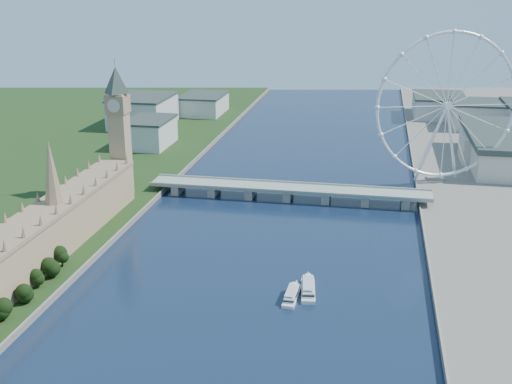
# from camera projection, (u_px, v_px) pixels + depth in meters

# --- Properties ---
(parliament_range) EXTENTS (24.00, 200.00, 70.00)m
(parliament_range) POSITION_uv_depth(u_px,v_px,m) (57.00, 225.00, 400.60)
(parliament_range) COLOR tan
(parliament_range) RESTS_ON ground
(big_ben) EXTENTS (20.02, 20.02, 110.00)m
(big_ben) POSITION_uv_depth(u_px,v_px,m) (118.00, 115.00, 486.03)
(big_ben) COLOR tan
(big_ben) RESTS_ON ground
(westminster_bridge) EXTENTS (220.00, 22.00, 9.50)m
(westminster_bridge) POSITION_uv_depth(u_px,v_px,m) (288.00, 191.00, 502.97)
(westminster_bridge) COLOR gray
(westminster_bridge) RESTS_ON ground
(london_eye) EXTENTS (113.60, 39.12, 124.30)m
(london_eye) POSITION_uv_depth(u_px,v_px,m) (447.00, 106.00, 513.90)
(london_eye) COLOR silver
(london_eye) RESTS_ON ground
(county_hall) EXTENTS (54.00, 144.00, 35.00)m
(county_hall) POSITION_uv_depth(u_px,v_px,m) (494.00, 165.00, 595.42)
(county_hall) COLOR beige
(county_hall) RESTS_ON ground
(city_skyline) EXTENTS (505.00, 280.00, 32.00)m
(city_skyline) POSITION_uv_depth(u_px,v_px,m) (354.00, 114.00, 735.20)
(city_skyline) COLOR beige
(city_skyline) RESTS_ON ground
(tour_boat_near) EXTENTS (11.51, 31.53, 6.82)m
(tour_boat_near) POSITION_uv_depth(u_px,v_px,m) (308.00, 293.00, 354.03)
(tour_boat_near) COLOR silver
(tour_boat_near) RESTS_ON ground
(tour_boat_far) EXTENTS (8.13, 27.25, 5.93)m
(tour_boat_far) POSITION_uv_depth(u_px,v_px,m) (292.00, 299.00, 347.39)
(tour_boat_far) COLOR white
(tour_boat_far) RESTS_ON ground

